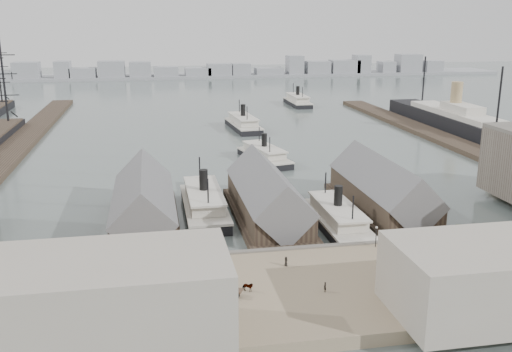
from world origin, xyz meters
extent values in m
plane|color=#4B5755|center=(0.00, 0.00, 0.00)|extent=(900.00, 900.00, 0.00)
cube|color=#7F6F56|center=(0.00, -20.00, 1.00)|extent=(180.00, 30.00, 2.00)
cube|color=#59544C|center=(0.00, -5.20, 1.15)|extent=(180.00, 1.20, 2.30)
cube|color=#2D231C|center=(-68.00, 100.00, 0.80)|extent=(10.00, 220.00, 1.60)
cube|color=#2D231C|center=(78.00, 90.00, 0.80)|extent=(10.00, 180.00, 1.60)
cube|color=#2D231C|center=(-26.00, 16.00, 0.60)|extent=(14.00, 42.00, 1.20)
cube|color=#2D231C|center=(-26.00, 17.00, 3.70)|extent=(12.00, 36.00, 5.00)
cube|color=#59595B|center=(-26.00, 17.00, 6.30)|extent=(12.60, 37.00, 12.60)
cube|color=#2D231C|center=(0.00, 16.00, 0.60)|extent=(14.00, 42.00, 1.20)
cube|color=#2D231C|center=(0.00, 17.00, 3.70)|extent=(12.00, 36.00, 5.00)
cube|color=#59595B|center=(0.00, 17.00, 6.30)|extent=(12.60, 37.00, 12.60)
cube|color=#2D231C|center=(26.00, 16.00, 0.60)|extent=(14.00, 42.00, 1.20)
cube|color=#2D231C|center=(26.00, 17.00, 3.70)|extent=(12.00, 36.00, 5.00)
cube|color=#59595B|center=(26.00, 17.00, 6.30)|extent=(12.60, 37.00, 12.60)
cube|color=gray|center=(20.00, -32.00, 7.00)|extent=(24.00, 16.00, 10.00)
cube|color=gray|center=(-30.00, -32.00, 8.00)|extent=(30.00, 16.00, 12.00)
cylinder|color=black|center=(-45.00, -7.00, 3.80)|extent=(0.16, 0.16, 3.60)
sphere|color=beige|center=(-45.00, -7.00, 5.70)|extent=(0.44, 0.44, 0.44)
cylinder|color=black|center=(-15.00, -7.00, 3.80)|extent=(0.16, 0.16, 3.60)
sphere|color=beige|center=(-15.00, -7.00, 5.70)|extent=(0.44, 0.44, 0.44)
cylinder|color=black|center=(15.00, -7.00, 3.80)|extent=(0.16, 0.16, 3.60)
sphere|color=beige|center=(15.00, -7.00, 5.70)|extent=(0.44, 0.44, 0.44)
cube|color=gray|center=(0.00, 340.00, 1.00)|extent=(500.00, 40.00, 2.00)
cube|color=gray|center=(-123.57, 330.00, 3.62)|extent=(14.71, 14.00, 7.23)
cube|color=gray|center=(-107.98, 330.00, 6.62)|extent=(17.63, 14.00, 13.23)
cube|color=gray|center=(-83.49, 330.00, 6.79)|extent=(10.74, 14.00, 13.58)
cube|color=gray|center=(-69.86, 330.00, 4.32)|extent=(18.06, 14.00, 8.64)
cube|color=gray|center=(-49.92, 330.00, 6.64)|extent=(18.55, 14.00, 13.29)
cube|color=gray|center=(-29.70, 330.00, 6.24)|extent=(15.33, 14.00, 12.47)
cube|color=gray|center=(-11.29, 330.00, 4.36)|extent=(17.56, 14.00, 8.72)
cube|color=gray|center=(11.96, 330.00, 3.82)|extent=(18.76, 14.00, 7.63)
cube|color=gray|center=(27.85, 330.00, 5.17)|extent=(17.61, 14.00, 10.35)
cube|color=gray|center=(44.04, 330.00, 5.15)|extent=(13.38, 14.00, 10.30)
cube|color=gray|center=(65.61, 330.00, 3.38)|extent=(20.73, 14.00, 6.75)
cube|color=gray|center=(85.69, 330.00, 7.79)|extent=(11.51, 14.00, 15.57)
cube|color=gray|center=(103.47, 330.00, 5.63)|extent=(18.17, 14.00, 11.26)
cube|color=gray|center=(125.20, 330.00, 5.92)|extent=(21.81, 14.00, 11.83)
cube|color=gray|center=(139.05, 330.00, 7.75)|extent=(11.12, 14.00, 15.50)
cube|color=gray|center=(159.69, 330.00, 5.14)|extent=(10.90, 14.00, 10.29)
cube|color=gray|center=(177.90, 330.00, 7.86)|extent=(17.95, 14.00, 15.72)
cube|color=gray|center=(197.92, 330.00, 5.26)|extent=(14.21, 14.00, 10.51)
cube|color=black|center=(-13.00, 22.79, 0.95)|extent=(8.48, 29.68, 1.91)
cube|color=beige|center=(-13.00, 22.79, 2.33)|extent=(8.91, 29.68, 0.53)
cube|color=beige|center=(-13.00, 22.79, 3.82)|extent=(6.89, 21.20, 2.33)
cube|color=beige|center=(-13.00, 22.79, 5.30)|extent=(7.42, 23.32, 0.42)
cylinder|color=black|center=(-13.00, 22.79, 7.63)|extent=(1.91, 1.91, 4.77)
cylinder|color=black|center=(-13.00, 32.33, 7.42)|extent=(0.32, 0.32, 6.36)
cylinder|color=black|center=(-13.00, 13.25, 7.42)|extent=(0.32, 0.32, 6.36)
cube|color=black|center=(13.00, 8.56, 0.86)|extent=(7.67, 26.84, 1.73)
cube|color=beige|center=(13.00, 8.56, 2.11)|extent=(8.05, 26.84, 0.48)
cube|color=beige|center=(13.00, 8.56, 3.45)|extent=(6.23, 19.17, 2.11)
cube|color=beige|center=(13.00, 8.56, 4.79)|extent=(6.71, 21.09, 0.38)
cylinder|color=black|center=(13.00, 8.56, 6.90)|extent=(1.73, 1.73, 4.31)
cylinder|color=black|center=(13.00, 17.18, 6.71)|extent=(0.29, 0.29, 5.75)
cylinder|color=black|center=(13.00, -0.07, 6.71)|extent=(0.29, 0.29, 5.75)
cube|color=black|center=(9.50, 67.51, 0.82)|extent=(12.90, 26.56, 1.64)
cube|color=beige|center=(9.50, 67.51, 2.01)|extent=(13.25, 26.65, 0.46)
cube|color=beige|center=(9.50, 67.51, 3.29)|extent=(9.91, 19.14, 2.01)
cube|color=beige|center=(9.50, 67.51, 4.57)|extent=(10.77, 21.02, 0.37)
cylinder|color=black|center=(9.50, 67.51, 6.58)|extent=(1.64, 1.64, 4.11)
cylinder|color=black|center=(9.50, 75.73, 6.39)|extent=(0.27, 0.27, 5.48)
cylinder|color=black|center=(9.50, 59.29, 6.39)|extent=(0.27, 0.27, 5.48)
cube|color=black|center=(11.72, 120.68, 0.94)|extent=(10.79, 29.80, 1.88)
cube|color=beige|center=(11.72, 120.68, 2.29)|extent=(11.21, 29.84, 0.52)
cube|color=beige|center=(11.72, 120.68, 3.75)|extent=(8.52, 21.36, 2.29)
cube|color=beige|center=(11.72, 120.68, 5.21)|extent=(9.22, 23.48, 0.42)
cylinder|color=black|center=(11.72, 120.68, 7.51)|extent=(1.88, 1.88, 4.69)
cylinder|color=black|center=(11.72, 130.06, 7.30)|extent=(0.31, 0.31, 6.26)
cylinder|color=black|center=(11.72, 111.29, 7.30)|extent=(0.31, 0.31, 6.26)
cube|color=black|center=(49.29, 180.65, 0.91)|extent=(8.16, 28.26, 1.82)
cube|color=beige|center=(49.29, 180.65, 2.22)|extent=(8.56, 28.26, 0.50)
cube|color=beige|center=(49.29, 180.65, 3.63)|extent=(6.62, 20.19, 2.22)
cube|color=beige|center=(49.29, 180.65, 5.04)|extent=(7.13, 22.21, 0.40)
cylinder|color=black|center=(49.29, 180.65, 7.26)|extent=(1.82, 1.82, 4.54)
cylinder|color=black|center=(49.29, 189.72, 7.06)|extent=(0.30, 0.30, 6.05)
cylinder|color=black|center=(49.29, 171.57, 7.06)|extent=(0.30, 0.30, 6.05)
cylinder|color=black|center=(-77.48, 132.78, 19.92)|extent=(0.80, 0.80, 33.87)
cube|color=black|center=(92.00, 104.12, 2.95)|extent=(12.80, 93.56, 5.91)
cube|color=beige|center=(92.00, 104.12, 6.89)|extent=(10.83, 54.17, 1.97)
cube|color=beige|center=(92.00, 99.19, 9.36)|extent=(7.88, 19.70, 2.95)
cylinder|color=tan|center=(92.00, 104.12, 13.79)|extent=(4.33, 4.33, 9.85)
cube|color=black|center=(29.00, -13.17, 2.39)|extent=(3.73, 9.54, 0.78)
cube|color=#2C3527|center=(29.00, -13.17, 4.05)|extent=(3.91, 10.04, 2.54)
cube|color=#59595B|center=(29.00, -13.17, 5.47)|extent=(4.16, 10.46, 0.29)
imported|color=black|center=(-37.32, -11.57, 2.76)|extent=(1.85, 1.85, 1.53)
cube|color=#3F2D21|center=(-39.20, -13.36, 2.90)|extent=(2.92, 2.88, 0.25)
cylinder|color=black|center=(-38.72, -13.87, 2.55)|extent=(0.85, 0.81, 1.10)
cylinder|color=black|center=(-39.68, -12.85, 2.55)|extent=(0.85, 0.81, 1.10)
imported|color=black|center=(-10.59, -20.07, 2.74)|extent=(1.93, 1.51, 1.49)
cube|color=#3F2D21|center=(-12.91, -21.24, 2.90)|extent=(3.00, 2.51, 0.25)
cylinder|color=black|center=(-12.59, -21.86, 2.55)|extent=(1.02, 0.57, 1.10)
cylinder|color=black|center=(-13.22, -20.61, 2.55)|extent=(1.02, 0.57, 1.10)
imported|color=black|center=(11.84, -25.96, 2.84)|extent=(2.00, 2.12, 1.68)
cube|color=#3F2D21|center=(9.49, -24.85, 2.90)|extent=(2.99, 2.46, 0.25)
cylinder|color=black|center=(9.19, -25.49, 2.55)|extent=(1.03, 0.54, 1.10)
cylinder|color=black|center=(9.78, -24.22, 2.55)|extent=(1.03, 0.54, 1.10)
imported|color=black|center=(-46.89, -9.71, 2.85)|extent=(0.72, 0.60, 1.69)
imported|color=black|center=(-40.88, -23.00, 2.86)|extent=(0.94, 1.03, 1.71)
imported|color=black|center=(-23.73, -8.00, 2.83)|extent=(1.18, 0.82, 1.66)
imported|color=black|center=(-22.92, -24.63, 2.84)|extent=(0.81, 1.06, 1.67)
imported|color=black|center=(-2.78, -12.11, 2.81)|extent=(0.60, 0.85, 1.63)
imported|color=black|center=(0.80, -22.28, 2.78)|extent=(0.47, 0.61, 1.57)
imported|color=black|center=(27.44, -12.58, 2.85)|extent=(1.02, 0.94, 1.70)
imported|color=black|center=(28.38, -23.52, 2.79)|extent=(1.18, 1.03, 1.58)
imported|color=black|center=(26.40, -16.64, 2.86)|extent=(0.77, 0.70, 1.73)
camera|label=1|loc=(-23.59, -96.93, 41.36)|focal=40.00mm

